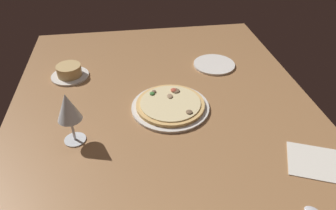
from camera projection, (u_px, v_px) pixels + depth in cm
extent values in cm
cube|color=#996B42|center=(166.00, 120.00, 110.50)|extent=(150.00, 110.00, 4.00)
cylinder|color=silver|center=(170.00, 107.00, 112.44)|extent=(27.71, 27.71, 1.00)
cylinder|color=tan|center=(170.00, 105.00, 111.78)|extent=(24.33, 24.33, 1.20)
cylinder|color=beige|center=(170.00, 103.00, 111.31)|extent=(21.46, 21.46, 0.40)
ellipsoid|color=brown|center=(176.00, 91.00, 116.64)|extent=(3.10, 2.91, 0.53)
ellipsoid|color=#AD4733|center=(174.00, 90.00, 116.70)|extent=(2.46, 2.19, 0.79)
ellipsoid|color=brown|center=(154.00, 91.00, 116.06)|extent=(1.72, 1.61, 0.68)
ellipsoid|color=brown|center=(189.00, 112.00, 106.32)|extent=(2.37, 2.27, 0.57)
ellipsoid|color=#387033|center=(152.00, 93.00, 115.06)|extent=(2.05, 1.86, 0.67)
ellipsoid|color=#937556|center=(170.00, 96.00, 113.86)|extent=(2.75, 2.10, 0.50)
cylinder|color=silver|center=(70.00, 76.00, 129.70)|extent=(15.19, 15.19, 0.80)
cylinder|color=tan|center=(69.00, 70.00, 128.14)|extent=(9.88, 9.88, 4.41)
cylinder|color=silver|center=(75.00, 140.00, 99.27)|extent=(6.78, 6.78, 0.40)
cylinder|color=silver|center=(73.00, 129.00, 96.70)|extent=(0.80, 0.80, 8.23)
cone|color=silver|center=(67.00, 107.00, 91.56)|extent=(7.34, 7.34, 8.97)
cylinder|color=silver|center=(214.00, 65.00, 137.18)|extent=(17.87, 17.87, 0.90)
cube|color=silver|center=(319.00, 163.00, 91.39)|extent=(19.66, 21.71, 0.30)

